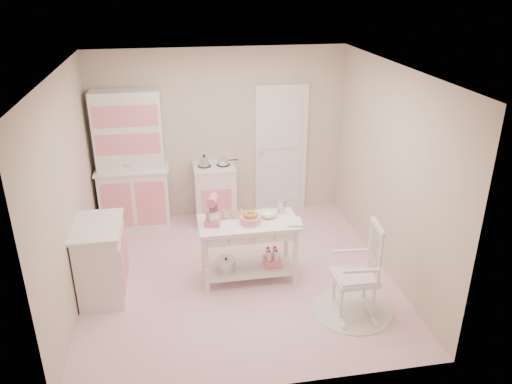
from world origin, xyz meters
TOP-DOWN VIEW (x-y plane):
  - room_shell at (0.00, 0.00)m, footprint 3.84×3.84m
  - door at (0.95, 1.87)m, footprint 0.82×0.05m
  - hutch at (-1.33, 1.66)m, footprint 1.06×0.50m
  - stove at (-0.13, 1.61)m, footprint 0.62×0.57m
  - base_cabinet at (-1.63, -0.09)m, footprint 0.54×0.84m
  - lace_rug at (1.19, -0.93)m, footprint 0.92×0.92m
  - rocking_chair at (1.19, -0.93)m, footprint 0.54×0.76m
  - work_table at (0.12, -0.06)m, footprint 1.20×0.60m
  - stand_mixer at (-0.30, -0.04)m, footprint 0.26×0.32m
  - cookie_tray at (-0.03, 0.12)m, footprint 0.34×0.24m
  - bread_basket at (0.14, -0.11)m, footprint 0.25×0.25m
  - mixing_bowl at (0.38, 0.02)m, footprint 0.22×0.22m
  - metal_pitcher at (0.56, 0.10)m, footprint 0.10×0.10m
  - recipe_book at (0.57, -0.18)m, footprint 0.21×0.26m

SIDE VIEW (x-z plane):
  - lace_rug at x=1.19m, z-range 0.00..0.01m
  - work_table at x=0.12m, z-range 0.00..0.80m
  - stove at x=-0.13m, z-range 0.00..0.92m
  - base_cabinet at x=-1.63m, z-range 0.00..0.92m
  - rocking_chair at x=1.19m, z-range 0.00..1.10m
  - cookie_tray at x=-0.03m, z-range 0.80..0.82m
  - recipe_book at x=0.57m, z-range 0.80..0.82m
  - mixing_bowl at x=0.38m, z-range 0.80..0.87m
  - bread_basket at x=0.14m, z-range 0.80..0.89m
  - metal_pitcher at x=0.56m, z-range 0.80..0.97m
  - stand_mixer at x=-0.30m, z-range 0.80..1.14m
  - door at x=0.95m, z-range 0.00..2.04m
  - hutch at x=-1.33m, z-range 0.00..2.08m
  - room_shell at x=0.00m, z-range 0.34..2.96m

